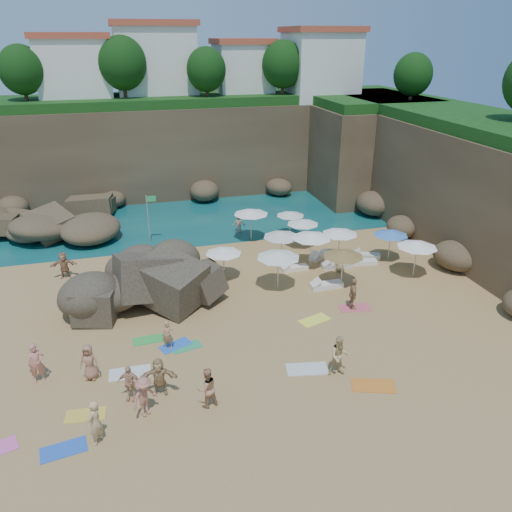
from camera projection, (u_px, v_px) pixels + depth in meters
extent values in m
plane|color=tan|center=(235.00, 316.00, 26.75)|extent=(120.00, 120.00, 0.00)
plane|color=#0C4751|center=(171.00, 176.00, 53.18)|extent=(120.00, 120.00, 0.00)
cube|color=brown|center=(195.00, 147.00, 47.63)|extent=(44.00, 8.00, 8.00)
cube|color=brown|center=(460.00, 180.00, 36.76)|extent=(8.00, 30.00, 8.00)
cube|color=brown|center=(362.00, 149.00, 46.85)|extent=(10.00, 12.00, 8.00)
cube|color=white|center=(75.00, 73.00, 43.35)|extent=(6.00, 5.00, 5.50)
cube|color=#B2472D|center=(70.00, 35.00, 42.13)|extent=(6.48, 5.40, 0.50)
cube|color=white|center=(155.00, 65.00, 45.72)|extent=(7.00, 6.00, 6.50)
cube|color=#B2472D|center=(152.00, 23.00, 44.30)|extent=(7.56, 6.48, 0.50)
cube|color=white|center=(243.00, 73.00, 47.08)|extent=(5.00, 5.00, 5.00)
cube|color=#B2472D|center=(242.00, 41.00, 45.96)|extent=(5.40, 5.40, 0.50)
cube|color=white|center=(320.00, 67.00, 46.81)|extent=(6.00, 6.00, 6.00)
cube|color=#B2472D|center=(322.00, 29.00, 45.48)|extent=(6.48, 6.48, 0.50)
sphere|color=#11380F|center=(21.00, 70.00, 40.44)|extent=(3.60, 3.60, 3.60)
sphere|color=#11380F|center=(122.00, 63.00, 42.21)|extent=(4.05, 4.05, 4.05)
sphere|color=#11380F|center=(206.00, 69.00, 43.25)|extent=(3.42, 3.42, 3.42)
sphere|color=#11380F|center=(283.00, 64.00, 44.81)|extent=(3.78, 3.78, 3.78)
sphere|color=#11380F|center=(413.00, 74.00, 41.05)|extent=(3.15, 3.15, 3.15)
cylinder|color=white|center=(14.00, 156.00, 48.34)|extent=(0.10, 0.10, 6.00)
cylinder|color=silver|center=(148.00, 219.00, 35.49)|extent=(0.07, 0.07, 3.56)
cube|color=#2AA85D|center=(151.00, 199.00, 34.96)|extent=(0.62, 0.10, 0.40)
cylinder|color=silver|center=(302.00, 234.00, 34.95)|extent=(0.06, 0.06, 1.98)
cone|color=silver|center=(303.00, 222.00, 34.57)|extent=(2.22, 2.22, 0.34)
cylinder|color=silver|center=(251.00, 226.00, 36.21)|extent=(0.07, 0.07, 2.24)
cone|color=white|center=(251.00, 212.00, 35.77)|extent=(2.52, 2.52, 0.38)
cylinder|color=silver|center=(290.00, 225.00, 36.93)|extent=(0.05, 0.05, 1.84)
cone|color=silver|center=(290.00, 214.00, 36.57)|extent=(2.07, 2.07, 0.31)
cylinder|color=silver|center=(311.00, 251.00, 31.90)|extent=(0.07, 0.07, 2.28)
cone|color=white|center=(311.00, 235.00, 31.46)|extent=(2.56, 2.56, 0.39)
cylinder|color=silver|center=(339.00, 245.00, 32.98)|extent=(0.06, 0.06, 2.09)
cone|color=white|center=(340.00, 231.00, 32.57)|extent=(2.35, 2.35, 0.36)
cylinder|color=silver|center=(278.00, 271.00, 29.16)|extent=(0.07, 0.07, 2.27)
cone|color=silver|center=(278.00, 255.00, 28.72)|extent=(2.55, 2.55, 0.39)
cylinder|color=silver|center=(342.00, 269.00, 29.56)|extent=(0.06, 0.06, 2.16)
cone|color=red|center=(343.00, 253.00, 29.14)|extent=(2.42, 2.42, 0.37)
cylinder|color=silver|center=(281.00, 249.00, 32.36)|extent=(0.06, 0.06, 2.16)
cone|color=silver|center=(282.00, 234.00, 31.95)|extent=(2.42, 2.42, 0.37)
cylinder|color=silver|center=(415.00, 260.00, 30.75)|extent=(0.06, 0.06, 2.20)
cone|color=white|center=(417.00, 244.00, 30.32)|extent=(2.46, 2.46, 0.37)
cylinder|color=silver|center=(224.00, 265.00, 30.37)|extent=(0.06, 0.06, 1.96)
cone|color=white|center=(224.00, 251.00, 29.99)|extent=(2.20, 2.20, 0.33)
cylinder|color=silver|center=(389.00, 246.00, 32.98)|extent=(0.06, 0.06, 2.02)
cone|color=#3A77C8|center=(391.00, 233.00, 32.59)|extent=(2.26, 2.26, 0.34)
cube|color=white|center=(320.00, 255.00, 33.70)|extent=(1.92, 1.57, 0.29)
cube|color=white|center=(363.00, 262.00, 32.73)|extent=(1.82, 0.84, 0.27)
cube|color=silver|center=(337.00, 265.00, 32.23)|extent=(2.04, 0.81, 0.31)
cube|color=white|center=(294.00, 268.00, 31.92)|extent=(1.75, 0.66, 0.27)
cube|color=silver|center=(366.00, 256.00, 33.68)|extent=(1.95, 1.25, 0.29)
cube|color=white|center=(326.00, 285.00, 29.69)|extent=(1.98, 0.69, 0.31)
cube|color=blue|center=(64.00, 450.00, 18.12)|extent=(1.73, 1.06, 0.03)
cube|color=#2D9E61|center=(186.00, 347.00, 24.09)|extent=(1.60, 1.02, 0.03)
cube|color=gold|center=(86.00, 415.00, 19.77)|extent=(1.62, 0.93, 0.03)
cube|color=silver|center=(130.00, 373.00, 22.22)|extent=(1.85, 0.97, 0.03)
cube|color=blue|center=(176.00, 345.00, 24.19)|extent=(1.70, 1.30, 0.03)
cube|color=#D45266|center=(355.00, 308.00, 27.51)|extent=(1.84, 1.10, 0.03)
cube|color=orange|center=(373.00, 386.00, 21.41)|extent=(2.06, 1.48, 0.03)
cube|color=green|center=(148.00, 340.00, 24.63)|extent=(1.52, 0.80, 0.03)
cube|color=#FFFA43|center=(314.00, 320.00, 26.33)|extent=(1.81, 1.28, 0.03)
cube|color=silver|center=(307.00, 369.00, 22.49)|extent=(2.00, 1.26, 0.03)
imported|color=tan|center=(37.00, 363.00, 21.34)|extent=(0.76, 0.58, 1.88)
imported|color=tan|center=(207.00, 388.00, 19.94)|extent=(1.00, 0.87, 1.77)
imported|color=tan|center=(239.00, 223.00, 37.72)|extent=(1.04, 0.65, 1.49)
imported|color=#A67F53|center=(353.00, 294.00, 27.10)|extent=(0.68, 1.13, 1.80)
imported|color=tan|center=(340.00, 260.00, 31.50)|extent=(0.84, 0.73, 1.52)
imported|color=#A97654|center=(64.00, 265.00, 30.66)|extent=(1.58, 0.49, 1.69)
imported|color=tan|center=(95.00, 422.00, 18.11)|extent=(0.74, 0.81, 1.85)
imported|color=#B26D59|center=(146.00, 410.00, 19.70)|extent=(1.92, 2.07, 0.46)
imported|color=#DDA67D|center=(131.00, 396.00, 20.55)|extent=(1.43, 1.84, 0.40)
imported|color=#A16C50|center=(91.00, 374.00, 21.80)|extent=(1.28, 1.84, 0.45)
imported|color=tan|center=(160.00, 389.00, 20.88)|extent=(1.88, 1.97, 0.45)
imported|color=tan|center=(169.00, 346.00, 23.88)|extent=(0.82, 1.54, 0.35)
imported|color=tan|center=(339.00, 368.00, 22.02)|extent=(1.21, 2.00, 0.71)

